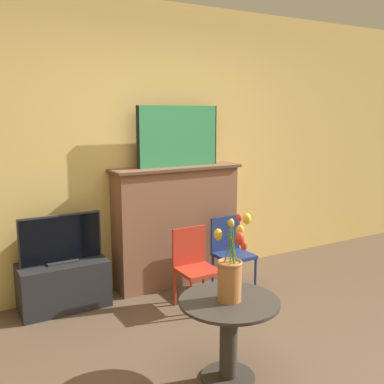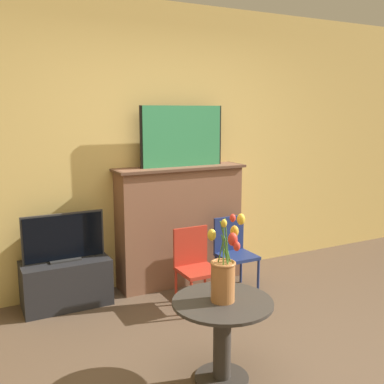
{
  "view_description": "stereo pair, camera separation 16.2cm",
  "coord_description": "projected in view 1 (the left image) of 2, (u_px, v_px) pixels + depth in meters",
  "views": [
    {
      "loc": [
        -1.82,
        -1.84,
        1.69
      ],
      "look_at": [
        -0.06,
        1.21,
        1.05
      ],
      "focal_mm": 42.0,
      "sensor_mm": 36.0,
      "label": 1
    },
    {
      "loc": [
        -1.68,
        -1.92,
        1.69
      ],
      "look_at": [
        -0.06,
        1.21,
        1.05
      ],
      "focal_mm": 42.0,
      "sensor_mm": 36.0,
      "label": 2
    }
  ],
  "objects": [
    {
      "name": "chair_red",
      "position": [
        194.0,
        263.0,
        3.9
      ],
      "size": [
        0.33,
        0.33,
        0.69
      ],
      "color": "#B22D1E",
      "rests_on": "ground"
    },
    {
      "name": "chair_blue",
      "position": [
        231.0,
        248.0,
        4.3
      ],
      "size": [
        0.33,
        0.33,
        0.69
      ],
      "color": "navy",
      "rests_on": "ground"
    },
    {
      "name": "vase_tulips",
      "position": [
        231.0,
        272.0,
        2.76
      ],
      "size": [
        0.23,
        0.21,
        0.55
      ],
      "color": "#AD6B38",
      "rests_on": "side_table"
    },
    {
      "name": "wall_back",
      "position": [
        149.0,
        147.0,
        4.34
      ],
      "size": [
        8.0,
        0.06,
        2.7
      ],
      "color": "#E0BC66",
      "rests_on": "ground"
    },
    {
      "name": "painting",
      "position": [
        178.0,
        136.0,
        4.28
      ],
      "size": [
        0.86,
        0.03,
        0.58
      ],
      "color": "black",
      "rests_on": "fireplace_mantel"
    },
    {
      "name": "tv_monitor",
      "position": [
        61.0,
        240.0,
        3.81
      ],
      "size": [
        0.7,
        0.12,
        0.42
      ],
      "color": "#2D2D2D",
      "rests_on": "tv_stand"
    },
    {
      "name": "fireplace_mantel",
      "position": [
        176.0,
        224.0,
        4.41
      ],
      "size": [
        1.3,
        0.34,
        1.16
      ],
      "color": "brown",
      "rests_on": "ground"
    },
    {
      "name": "tv_stand",
      "position": [
        64.0,
        285.0,
        3.88
      ],
      "size": [
        0.75,
        0.37,
        0.41
      ],
      "color": "#232326",
      "rests_on": "ground"
    },
    {
      "name": "side_table",
      "position": [
        229.0,
        328.0,
        2.82
      ],
      "size": [
        0.63,
        0.63,
        0.53
      ],
      "color": "#332D28",
      "rests_on": "ground"
    }
  ]
}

